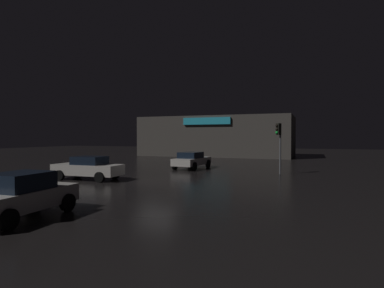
% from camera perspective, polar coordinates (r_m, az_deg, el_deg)
% --- Properties ---
extents(ground_plane, '(120.00, 120.00, 0.00)m').
position_cam_1_polar(ground_plane, '(19.62, -6.53, -6.72)').
color(ground_plane, black).
extents(store_building, '(21.30, 10.22, 5.59)m').
position_cam_1_polar(store_building, '(46.26, 4.66, 1.38)').
color(store_building, '#4C4742').
rests_on(store_building, ground).
extents(traffic_signal_main, '(0.42, 0.42, 3.73)m').
position_cam_1_polar(traffic_signal_main, '(23.81, 15.50, 1.26)').
color(traffic_signal_main, '#595B60').
rests_on(traffic_signal_main, ground).
extents(car_near, '(2.05, 3.90, 1.54)m').
position_cam_1_polar(car_near, '(12.16, -28.58, -8.11)').
color(car_near, silver).
rests_on(car_near, ground).
extents(car_far, '(2.24, 4.55, 1.44)m').
position_cam_1_polar(car_far, '(26.95, -0.05, -2.90)').
color(car_far, silver).
rests_on(car_far, ground).
extents(car_crossing, '(4.54, 2.03, 1.49)m').
position_cam_1_polar(car_crossing, '(21.16, -18.33, -4.12)').
color(car_crossing, silver).
rests_on(car_crossing, ground).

